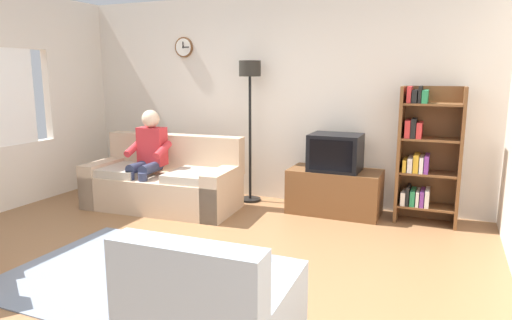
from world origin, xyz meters
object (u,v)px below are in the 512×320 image
(tv_stand, at_px, (335,191))
(bookshelf, at_px, (425,155))
(tv, at_px, (335,152))
(person_on_couch, at_px, (148,154))
(couch, at_px, (164,183))
(floor_lamp, at_px, (250,92))

(tv_stand, height_order, bookshelf, bookshelf)
(tv, distance_m, person_on_couch, 2.32)
(tv_stand, xyz_separation_m, tv, (0.00, -0.02, 0.49))
(couch, xyz_separation_m, tv, (2.07, 0.58, 0.45))
(couch, distance_m, floor_lamp, 1.61)
(couch, relative_size, bookshelf, 1.26)
(person_on_couch, bearing_deg, floor_lamp, 38.02)
(couch, distance_m, tv, 2.19)
(floor_lamp, bearing_deg, bookshelf, -0.77)
(couch, distance_m, bookshelf, 3.18)
(couch, relative_size, tv_stand, 1.78)
(bookshelf, bearing_deg, couch, -167.62)
(tv, xyz_separation_m, floor_lamp, (-1.17, 0.12, 0.69))
(floor_lamp, bearing_deg, person_on_couch, -141.98)
(floor_lamp, distance_m, person_on_couch, 1.52)
(bookshelf, bearing_deg, person_on_couch, -166.31)
(bookshelf, height_order, floor_lamp, floor_lamp)
(tv_stand, bearing_deg, person_on_couch, -162.13)
(couch, height_order, tv_stand, couch)
(bookshelf, bearing_deg, floor_lamp, 179.23)
(bookshelf, bearing_deg, tv_stand, -176.02)
(bookshelf, distance_m, person_on_couch, 3.31)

